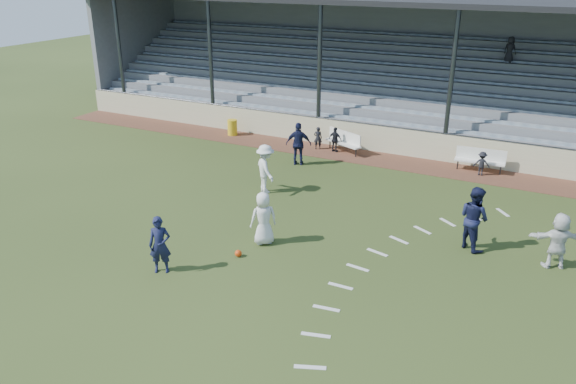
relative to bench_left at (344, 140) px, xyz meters
The scene contains 18 objects.
ground 10.89m from the bench_left, 82.98° to the right, with size 90.00×90.00×0.00m, color #2E3D19.
cinder_track 1.48m from the bench_left, 12.30° to the right, with size 34.00×2.00×0.02m, color #542F21.
retaining_wall 1.53m from the bench_left, 29.79° to the left, with size 34.00×0.18×1.20m, color beige.
bench_left is the anchor object (origin of this frame).
bench_right 5.99m from the bench_left, ahead, with size 2.02×0.56×0.95m.
trash_bin 5.96m from the bench_left, behind, with size 0.48×0.48×0.77m, color gold.
football 10.67m from the bench_left, 85.40° to the right, with size 0.21×0.21×0.21m, color red.
player_white_lead 9.59m from the bench_left, 83.34° to the right, with size 0.82×0.54×1.68m, color silver.
player_navy_lead 12.34m from the bench_left, 92.85° to the right, with size 0.61×0.40×1.67m, color #141839.
player_navy_mid 9.79m from the bench_left, 45.22° to the right, with size 0.97×0.75×1.99m, color #141839.
player_white_wing 5.90m from the bench_left, 98.35° to the right, with size 1.20×0.69×1.85m, color silver.
player_navy_wing 2.73m from the bench_left, 113.94° to the right, with size 1.08×0.45×1.84m, color #141839.
player_white_back 11.62m from the bench_left, 37.42° to the right, with size 1.55×0.49×1.67m, color silver.
sub_left_near 1.23m from the bench_left, behind, with size 0.39×0.25×1.06m, color black.
sub_left_far 0.40m from the bench_left, 149.37° to the right, with size 0.67×0.28×1.15m, color black.
sub_right 6.13m from the bench_left, ahead, with size 0.64×0.37×0.99m, color black.
grandstand 5.86m from the bench_left, 76.31° to the left, with size 34.60×9.00×6.61m.
penalty_arc 12.10m from the bench_left, 63.20° to the right, with size 3.89×14.63×0.01m.
Camera 1 is at (7.44, -12.25, 8.11)m, focal length 35.00 mm.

